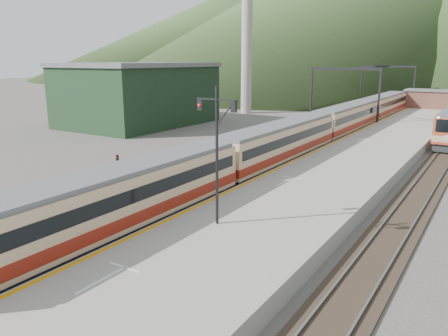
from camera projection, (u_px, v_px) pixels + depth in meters
The scene contains 15 objects.
track_main at pixel (323, 146), 46.17m from camera, with size 2.60×200.00×0.23m.
track_far at pixel (280, 141), 48.78m from camera, with size 2.60×200.00×0.23m.
track_second at pixel (443, 159), 40.17m from camera, with size 2.60×200.00×0.23m.
platform at pixel (373, 151), 41.51m from camera, with size 8.00×100.00×1.00m, color gray.
gantry_near at pixel (344, 86), 58.61m from camera, with size 9.55×0.25×8.00m.
gantry_far at pixel (387, 79), 79.08m from camera, with size 9.55×0.25×8.00m.
warehouse at pixel (139, 94), 61.40m from camera, with size 14.50×20.50×8.60m.
smokestack at pixel (247, 22), 72.08m from camera, with size 1.80×1.80×30.00m, color #9E998E.
station_shed at pixel (435, 99), 73.75m from camera, with size 9.40×4.40×3.10m.
hill_a at pixel (361, 8), 182.63m from camera, with size 180.00×180.00×60.00m, color #29481F.
hill_d at pixel (252, 29), 265.91m from camera, with size 200.00×200.00×55.00m, color #29481F.
main_train at pixel (320, 131), 44.71m from camera, with size 2.73×74.89×3.33m.
signal_mast at pixel (217, 142), 20.76m from camera, with size 2.20×0.31×6.73m.
short_signal_b at pixel (255, 146), 38.90m from camera, with size 0.27×0.23×2.27m.
short_signal_c at pixel (118, 166), 31.62m from camera, with size 0.26×0.22×2.27m.
Camera 1 is at (15.52, -3.93, 8.91)m, focal length 35.00 mm.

